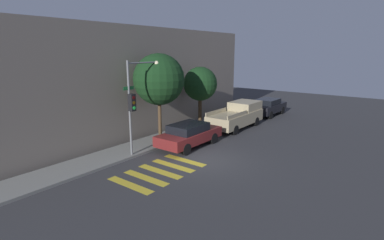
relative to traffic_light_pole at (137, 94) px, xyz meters
name	(u,v)px	position (x,y,z in m)	size (l,w,h in m)	color
ground_plane	(204,160)	(1.48, -3.37, -3.45)	(60.00, 60.00, 0.00)	#333335
sidewalk	(148,144)	(1.48, 0.91, -3.38)	(26.00, 2.17, 0.14)	slate
building_row	(99,82)	(1.48, 5.40, 0.18)	(26.00, 6.00, 7.25)	slate
crosswalk	(160,171)	(-1.07, -2.57, -3.44)	(4.24, 2.60, 0.00)	gold
traffic_light_pole	(137,94)	(0.00, 0.00, 0.00)	(2.65, 0.56, 5.21)	slate
sedan_near_corner	(189,134)	(2.87, -1.27, -2.68)	(4.42, 1.89, 1.43)	maroon
pickup_truck	(238,115)	(8.81, -1.27, -2.52)	(5.28, 2.04, 1.84)	tan
sedan_middle	(268,107)	(14.40, -1.27, -2.65)	(4.34, 1.86, 1.49)	black
tree_near_corner	(159,80)	(2.42, 0.71, 0.54)	(3.14, 3.14, 5.57)	#4C3823
tree_midblock	(200,84)	(6.70, 0.71, -0.10)	(2.46, 2.46, 4.60)	#42301E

